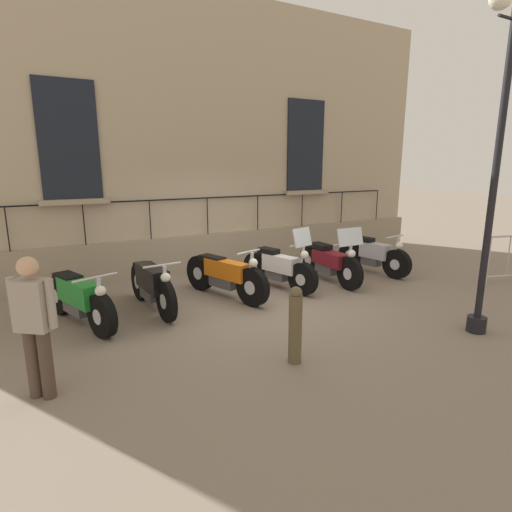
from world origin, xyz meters
TOP-DOWN VIEW (x-y plane):
  - ground_plane at (0.00, 0.00)m, footprint 60.00×60.00m
  - building_facade at (-2.95, -0.00)m, footprint 0.82×12.99m
  - motorcycle_green at (-0.28, -3.15)m, footprint 2.05×0.94m
  - motorcycle_black at (-0.40, -1.96)m, footprint 2.03×0.63m
  - motorcycle_orange at (-0.40, -0.55)m, footprint 2.10×0.88m
  - motorcycle_white at (-0.39, 0.66)m, footprint 1.90×0.76m
  - motorcycle_maroon at (-0.28, 1.87)m, footprint 2.06×0.73m
  - motorcycle_silver at (-0.36, 3.24)m, footprint 1.92×0.65m
  - lamppost at (2.97, 2.12)m, footprint 0.28×0.98m
  - bollard at (2.44, -0.88)m, footprint 0.17×0.17m
  - pedestrian_standing at (1.76, -3.77)m, footprint 0.40×0.44m

SIDE VIEW (x-z plane):
  - ground_plane at x=0.00m, z-range 0.00..0.00m
  - motorcycle_silver at x=-0.36m, z-range -0.07..0.89m
  - motorcycle_white at x=-0.39m, z-range -0.24..1.08m
  - motorcycle_green at x=-0.28m, z-range -0.03..0.89m
  - motorcycle_orange at x=-0.40m, z-range -0.07..0.94m
  - motorcycle_maroon at x=-0.28m, z-range -0.19..1.08m
  - motorcycle_black at x=-0.40m, z-range -0.01..0.93m
  - bollard at x=2.44m, z-range 0.00..1.03m
  - pedestrian_standing at x=1.76m, z-range 0.10..1.69m
  - lamppost at x=2.97m, z-range 0.49..5.18m
  - building_facade at x=-2.95m, z-range -0.12..6.13m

